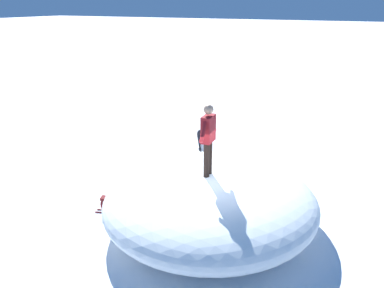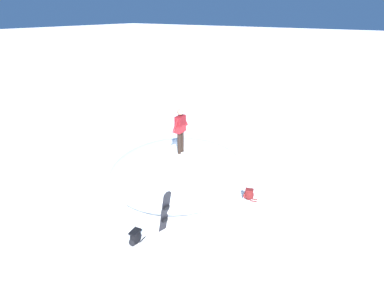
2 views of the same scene
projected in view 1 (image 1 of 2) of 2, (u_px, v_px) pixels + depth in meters
name	position (u px, v px, depth m)	size (l,w,h in m)	color
ground	(202.00, 227.00, 10.04)	(240.00, 240.00, 0.00)	white
snow_mound	(210.00, 200.00, 9.90)	(5.66, 5.18, 1.41)	white
snowboarder_standing	(208.00, 135.00, 9.26)	(0.26, 1.04, 1.71)	black
snowboard_primary_upright	(203.00, 154.00, 12.60)	(0.42, 0.36, 1.57)	black
backpack_near	(107.00, 204.00, 10.68)	(0.54, 0.35, 0.45)	maroon
backpack_far	(226.00, 163.00, 13.37)	(0.33, 0.64, 0.48)	black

